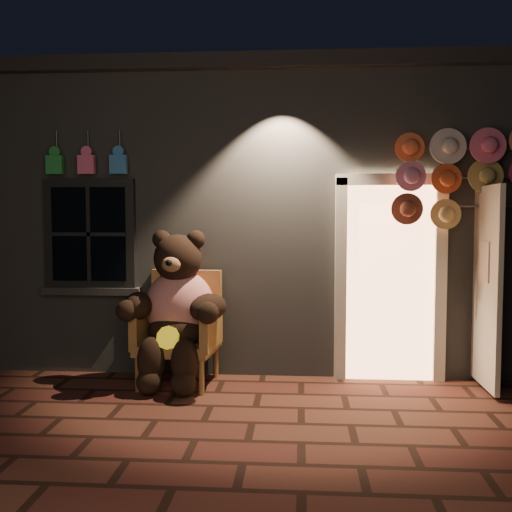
# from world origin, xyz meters

# --- Properties ---
(ground) EXTENTS (60.00, 60.00, 0.00)m
(ground) POSITION_xyz_m (0.00, 0.00, 0.00)
(ground) COLOR #502C1E
(ground) RESTS_ON ground
(shop_building) EXTENTS (7.30, 5.95, 3.51)m
(shop_building) POSITION_xyz_m (0.00, 3.99, 1.74)
(shop_building) COLOR slate
(shop_building) RESTS_ON ground
(wicker_armchair) EXTENTS (0.86, 0.79, 1.17)m
(wicker_armchair) POSITION_xyz_m (-0.85, 1.18, 0.58)
(wicker_armchair) COLOR #8E5C37
(wicker_armchair) RESTS_ON ground
(teddy_bear) EXTENTS (1.16, 0.94, 1.60)m
(teddy_bear) POSITION_xyz_m (-0.86, 1.03, 0.80)
(teddy_bear) COLOR red
(teddy_bear) RESTS_ON ground
(hat_rack) EXTENTS (1.72, 0.22, 2.65)m
(hat_rack) POSITION_xyz_m (2.05, 1.28, 2.18)
(hat_rack) COLOR #59595E
(hat_rack) RESTS_ON ground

